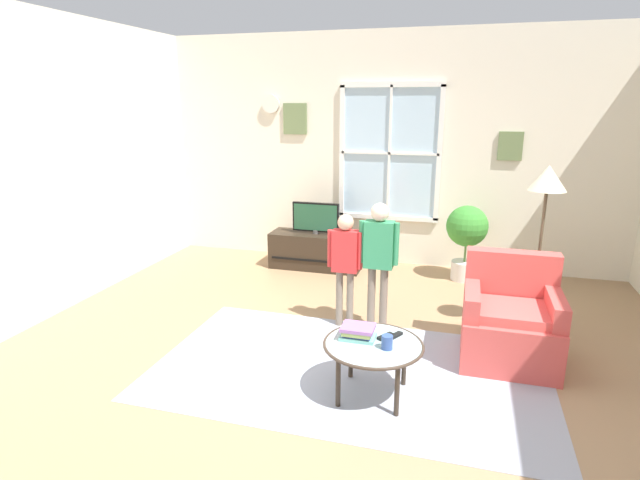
# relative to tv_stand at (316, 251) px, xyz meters

# --- Properties ---
(ground_plane) EXTENTS (6.51, 6.95, 0.02)m
(ground_plane) POSITION_rel_tv_stand_xyz_m (0.82, -2.67, -0.24)
(ground_plane) COLOR #9E7A56
(back_wall) EXTENTS (5.91, 0.17, 2.96)m
(back_wall) POSITION_rel_tv_stand_xyz_m (0.82, 0.56, 1.25)
(back_wall) COLOR silver
(back_wall) RESTS_ON ground_plane
(area_rug) EXTENTS (3.13, 1.82, 0.01)m
(area_rug) POSITION_rel_tv_stand_xyz_m (1.00, -2.45, -0.23)
(area_rug) COLOR #999EAD
(area_rug) RESTS_ON ground_plane
(tv_stand) EXTENTS (1.17, 0.43, 0.46)m
(tv_stand) POSITION_rel_tv_stand_xyz_m (0.00, 0.00, 0.00)
(tv_stand) COLOR #2D2319
(tv_stand) RESTS_ON ground_plane
(television) EXTENTS (0.60, 0.08, 0.40)m
(television) POSITION_rel_tv_stand_xyz_m (0.00, -0.00, 0.44)
(television) COLOR #4C4C4C
(television) RESTS_ON tv_stand
(armchair) EXTENTS (0.76, 0.74, 0.87)m
(armchair) POSITION_rel_tv_stand_xyz_m (2.24, -1.89, 0.10)
(armchair) COLOR #D14C47
(armchair) RESTS_ON ground_plane
(coffee_table) EXTENTS (0.73, 0.73, 0.42)m
(coffee_table) POSITION_rel_tv_stand_xyz_m (1.24, -2.76, 0.16)
(coffee_table) COLOR #99B2B7
(coffee_table) RESTS_ON ground_plane
(book_stack) EXTENTS (0.25, 0.19, 0.10)m
(book_stack) POSITION_rel_tv_stand_xyz_m (1.12, -2.71, 0.24)
(book_stack) COLOR #76B9AD
(book_stack) RESTS_ON coffee_table
(cup) EXTENTS (0.08, 0.08, 0.10)m
(cup) POSITION_rel_tv_stand_xyz_m (1.35, -2.81, 0.24)
(cup) COLOR #334C8C
(cup) RESTS_ON coffee_table
(remote_near_books) EXTENTS (0.10, 0.14, 0.02)m
(remote_near_books) POSITION_rel_tv_stand_xyz_m (1.38, -2.61, 0.20)
(remote_near_books) COLOR black
(remote_near_books) RESTS_ON coffee_table
(remote_near_cup) EXTENTS (0.11, 0.14, 0.02)m
(remote_near_cup) POSITION_rel_tv_stand_xyz_m (1.31, -2.64, 0.20)
(remote_near_cup) COLOR black
(remote_near_cup) RESTS_ON coffee_table
(person_green_shirt) EXTENTS (0.37, 0.17, 1.22)m
(person_green_shirt) POSITION_rel_tv_stand_xyz_m (1.08, -1.62, 0.54)
(person_green_shirt) COLOR #726656
(person_green_shirt) RESTS_ON ground_plane
(person_red_shirt) EXTENTS (0.33, 0.15, 1.10)m
(person_red_shirt) POSITION_rel_tv_stand_xyz_m (0.77, -1.63, 0.46)
(person_red_shirt) COLOR #726656
(person_red_shirt) RESTS_ON ground_plane
(potted_plant_by_window) EXTENTS (0.49, 0.49, 0.91)m
(potted_plant_by_window) POSITION_rel_tv_stand_xyz_m (1.86, 0.06, 0.35)
(potted_plant_by_window) COLOR silver
(potted_plant_by_window) RESTS_ON ground_plane
(floor_lamp) EXTENTS (0.32, 0.32, 1.58)m
(floor_lamp) POSITION_rel_tv_stand_xyz_m (2.48, -1.34, 1.08)
(floor_lamp) COLOR black
(floor_lamp) RESTS_ON ground_plane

